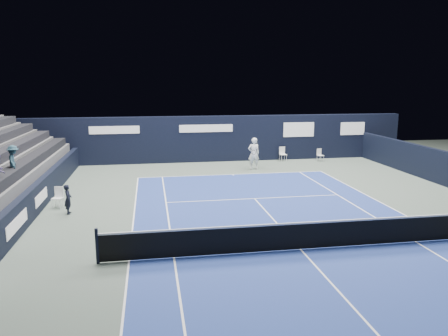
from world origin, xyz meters
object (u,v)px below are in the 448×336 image
(folding_chair_back_b, at_px, (320,154))
(line_judge_chair, at_px, (58,196))
(tennis_net, at_px, (301,235))
(tennis_player, at_px, (254,153))
(folding_chair_back_a, at_px, (283,153))

(folding_chair_back_b, xyz_separation_m, line_judge_chair, (-15.51, -8.79, 0.03))
(folding_chair_back_b, distance_m, tennis_net, 16.69)
(tennis_player, bearing_deg, line_judge_chair, -146.65)
(folding_chair_back_a, height_order, folding_chair_back_b, folding_chair_back_a)
(folding_chair_back_b, distance_m, line_judge_chair, 17.82)
(tennis_net, distance_m, tennis_player, 13.39)
(folding_chair_back_a, height_order, line_judge_chair, folding_chair_back_a)
(tennis_net, height_order, tennis_player, tennis_player)
(folding_chair_back_b, xyz_separation_m, tennis_net, (-6.75, -15.26, 0.02))
(line_judge_chair, height_order, tennis_player, tennis_player)
(folding_chair_back_a, distance_m, line_judge_chair, 16.03)
(tennis_player, bearing_deg, folding_chair_back_b, 20.96)
(folding_chair_back_b, relative_size, tennis_net, 0.07)
(tennis_net, bearing_deg, folding_chair_back_b, 66.14)
(folding_chair_back_b, bearing_deg, tennis_net, -129.97)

